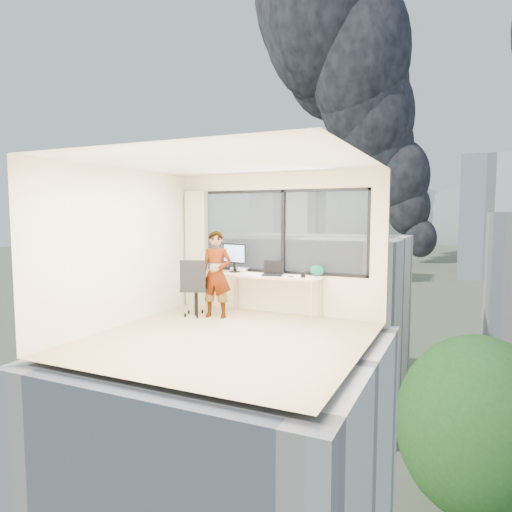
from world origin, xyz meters
The scene contains 25 objects.
floor centered at (0.00, 0.00, 0.00)m, with size 4.00×4.00×0.01m, color #CCB185.
ceiling centered at (0.00, 0.00, 2.60)m, with size 4.00×4.00×0.01m, color white.
wall_front centered at (0.00, -2.00, 1.30)m, with size 4.00×0.01×2.60m, color #FAE3C1.
wall_left centered at (-2.00, 0.00, 1.30)m, with size 0.01×4.00×2.60m, color #FAE3C1.
wall_right centered at (2.00, 0.00, 1.30)m, with size 0.01×4.00×2.60m, color #FAE3C1.
window_wall centered at (0.05, 2.00, 1.52)m, with size 3.30×0.16×1.55m, color black, non-canonical shape.
curtain centered at (-1.72, 1.88, 1.15)m, with size 0.45×0.14×2.30m, color #F3E3BD.
desk centered at (0.00, 1.66, 0.38)m, with size 1.80×0.60×0.75m, color beige.
chair centered at (-1.24, 1.08, 0.53)m, with size 0.54×0.54×1.06m, color black, non-canonical shape.
person centered at (-0.85, 1.13, 0.78)m, with size 0.57×0.37×1.55m, color #2D2D33.
monitor centered at (-0.80, 1.76, 1.03)m, with size 0.56×0.12×0.56m, color black, non-canonical shape.
game_console centered at (-0.77, 1.92, 0.79)m, with size 0.30×0.25×0.07m, color white.
laptop centered at (0.04, 1.62, 0.87)m, with size 0.36×0.39×0.24m, color black, non-canonical shape.
cellphone centered at (0.40, 1.60, 0.76)m, with size 0.11×0.05×0.01m, color black.
pen_cup centered at (0.64, 1.57, 0.80)m, with size 0.08×0.08×0.10m, color black.
handbag centered at (0.80, 1.87, 0.85)m, with size 0.26×0.13×0.20m, color #0B473D.
exterior_ground centered at (0.00, 120.00, -14.00)m, with size 400.00×400.00×0.04m, color #515B3D.
near_bldg_a centered at (-9.00, 30.00, -7.00)m, with size 16.00×12.00×14.00m, color #F4EACC.
far_tower_a centered at (-35.00, 95.00, 0.00)m, with size 14.00×14.00×28.00m, color silver.
far_tower_b centered at (8.00, 120.00, 1.00)m, with size 13.00×13.00×30.00m, color silver.
far_tower_d centered at (-60.00, 150.00, -3.00)m, with size 16.00×14.00×22.00m, color silver.
hill_a centered at (-120.00, 320.00, -14.00)m, with size 288.00×216.00×90.00m, color slate.
tree_a centered at (-16.00, 22.00, -10.00)m, with size 7.00×7.00×8.00m, color #27551C, non-canonical shape.
tree_b centered at (4.00, 18.00, -9.50)m, with size 7.60×7.60×9.00m, color #27551C, non-canonical shape.
smoke_plume_a centered at (-10.00, 150.00, 39.00)m, with size 40.00×24.00×90.00m, color black, non-canonical shape.
Camera 1 is at (3.18, -5.88, 1.85)m, focal length 31.91 mm.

